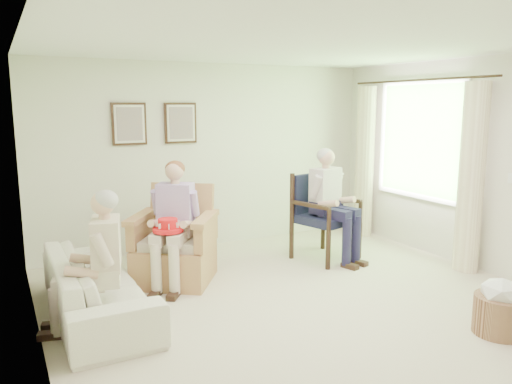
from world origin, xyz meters
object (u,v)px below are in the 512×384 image
sofa (98,286)px  person_dark (330,196)px  wicker_armchair (174,251)px  hatbox (501,306)px  person_sofa (103,255)px  red_hat (168,227)px  person_wicker (177,215)px  wood_armchair (322,212)px

sofa → person_dark: person_dark is taller
wicker_armchair → hatbox: wicker_armchair is taller
person_sofa → red_hat: 1.06m
person_sofa → hatbox: 3.57m
wicker_armchair → person_wicker: 0.49m
wood_armchair → red_hat: wood_armchair is taller
wood_armchair → hatbox: 2.68m
wicker_armchair → person_wicker: bearing=-54.4°
sofa → red_hat: 0.97m
person_sofa → red_hat: size_ratio=3.81×
hatbox → sofa: bearing=146.3°
wood_armchair → red_hat: (-2.21, -0.27, 0.12)m
hatbox → person_sofa: bearing=151.3°
wicker_armchair → sofa: wicker_armchair is taller
person_dark → person_wicker: bearing=162.5°
person_wicker → person_sofa: 1.28m
person_wicker → hatbox: 3.36m
wood_armchair → sofa: (-3.03, -0.57, -0.31)m
person_wicker → sofa: bearing=-119.1°
wood_armchair → person_dark: size_ratio=0.77×
wicker_armchair → person_wicker: (-0.00, -0.15, 0.46)m
sofa → person_sofa: person_sofa is taller
wicker_armchair → hatbox: bearing=-15.8°
person_sofa → hatbox: (3.11, -1.70, -0.46)m
person_dark → red_hat: 2.22m
wood_armchair → wicker_armchair: bearing=163.5°
wicker_armchair → person_dark: (2.06, -0.21, 0.51)m
wood_armchair → person_wicker: person_wicker is taller
wood_armchair → hatbox: wood_armchair is taller
wicker_armchair → person_sofa: bearing=-99.1°
wood_armchair → person_wicker: (-2.06, -0.12, 0.21)m
wood_armchair → sofa: wood_armchair is taller
person_wicker → hatbox: bearing=-14.3°
wicker_armchair → red_hat: (-0.15, -0.30, 0.38)m
wicker_armchair → sofa: (-0.97, -0.60, -0.05)m
wicker_armchair → person_dark: person_dark is taller
wicker_armchair → sofa: bearing=-112.5°
wicker_armchair → wood_armchair: (2.06, -0.03, 0.26)m
wicker_armchair → wood_armchair: wood_armchair is taller
wood_armchair → person_wicker: size_ratio=0.81×
person_dark → wicker_armchair: bearing=158.4°
person_wicker → person_dark: bearing=33.8°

